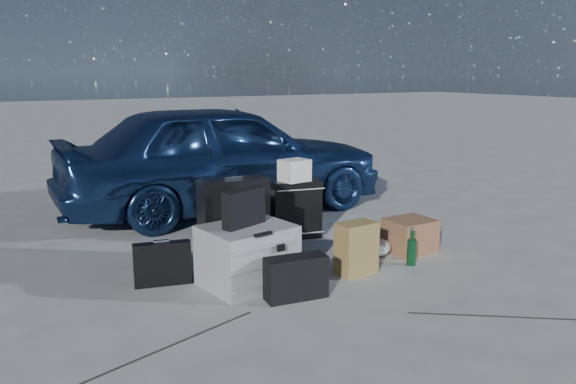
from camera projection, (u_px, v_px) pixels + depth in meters
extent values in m
plane|color=#B5B6B1|center=(316.00, 283.00, 4.19)|extent=(60.00, 60.00, 0.00)
imported|color=navy|center=(223.00, 156.00, 6.30)|extent=(3.66, 1.52, 1.24)
cube|color=#A6A8AC|center=(247.00, 255.00, 4.13)|extent=(0.70, 0.60, 0.45)
cube|color=black|center=(244.00, 208.00, 4.05)|extent=(0.37, 0.21, 0.27)
cube|color=black|center=(162.00, 264.00, 4.14)|extent=(0.43, 0.18, 0.32)
cube|color=black|center=(234.00, 223.00, 4.49)|extent=(0.56, 0.20, 0.72)
cube|color=black|center=(296.00, 210.00, 5.28)|extent=(0.48, 0.25, 0.55)
cube|color=white|center=(294.00, 170.00, 5.20)|extent=(0.28, 0.24, 0.20)
cube|color=black|center=(248.00, 215.00, 5.44)|extent=(0.79, 0.48, 0.37)
cube|color=white|center=(249.00, 193.00, 5.40)|extent=(0.48, 0.43, 0.07)
cube|color=black|center=(252.00, 187.00, 5.38)|extent=(0.29, 0.25, 0.05)
cube|color=olive|center=(356.00, 248.00, 4.36)|extent=(0.32, 0.21, 0.41)
cube|color=#9C6544|center=(410.00, 235.00, 4.92)|extent=(0.40, 0.35, 0.29)
ellipsoid|color=white|center=(376.00, 247.00, 4.80)|extent=(0.30, 0.26, 0.15)
cube|color=black|center=(296.00, 278.00, 3.89)|extent=(0.45, 0.21, 0.30)
cylinder|color=#0A3216|center=(412.00, 248.00, 4.56)|extent=(0.09, 0.09, 0.30)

